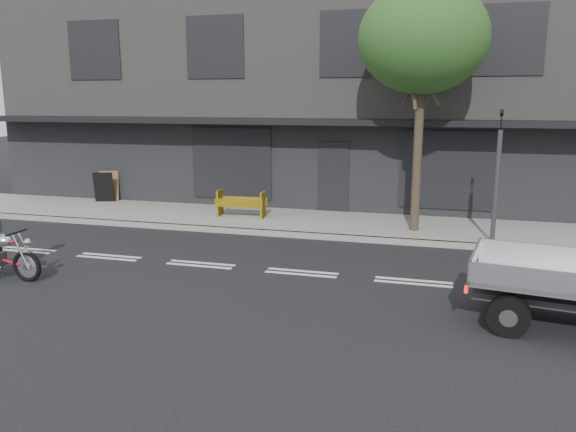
# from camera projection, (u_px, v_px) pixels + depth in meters

# --- Properties ---
(ground) EXTENTS (80.00, 80.00, 0.00)m
(ground) POSITION_uv_depth(u_px,v_px,m) (302.00, 273.00, 12.32)
(ground) COLOR black
(ground) RESTS_ON ground
(sidewalk) EXTENTS (32.00, 3.20, 0.15)m
(sidewalk) POSITION_uv_depth(u_px,v_px,m) (339.00, 224.00, 16.74)
(sidewalk) COLOR gray
(sidewalk) RESTS_ON ground
(kerb) EXTENTS (32.00, 0.20, 0.15)m
(kerb) POSITION_uv_depth(u_px,v_px,m) (329.00, 237.00, 15.23)
(kerb) COLOR gray
(kerb) RESTS_ON ground
(building_main) EXTENTS (26.00, 10.00, 8.00)m
(building_main) POSITION_uv_depth(u_px,v_px,m) (371.00, 92.00, 22.17)
(building_main) COLOR slate
(building_main) RESTS_ON ground
(street_tree) EXTENTS (3.40, 3.40, 6.74)m
(street_tree) POSITION_uv_depth(u_px,v_px,m) (423.00, 39.00, 14.64)
(street_tree) COLOR #382B21
(street_tree) RESTS_ON ground
(traffic_light_pole) EXTENTS (0.12, 0.12, 3.50)m
(traffic_light_pole) POSITION_uv_depth(u_px,v_px,m) (496.00, 184.00, 14.06)
(traffic_light_pole) COLOR #2D2D30
(traffic_light_pole) RESTS_ON ground
(construction_barrier) EXTENTS (1.55, 0.68, 0.85)m
(construction_barrier) POSITION_uv_depth(u_px,v_px,m) (239.00, 204.00, 17.19)
(construction_barrier) COLOR yellow
(construction_barrier) RESTS_ON sidewalk
(sandwich_board) EXTENTS (0.78, 0.64, 1.07)m
(sandwich_board) POSITION_uv_depth(u_px,v_px,m) (104.00, 187.00, 19.84)
(sandwich_board) COLOR black
(sandwich_board) RESTS_ON sidewalk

